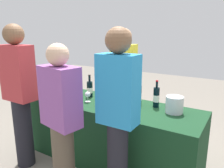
{
  "coord_description": "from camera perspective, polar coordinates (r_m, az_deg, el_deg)",
  "views": [
    {
      "loc": [
        1.34,
        -2.15,
        1.64
      ],
      "look_at": [
        0.0,
        0.0,
        1.02
      ],
      "focal_mm": 35.24,
      "sensor_mm": 36.0,
      "label": 1
    }
  ],
  "objects": [
    {
      "name": "tasting_table",
      "position": [
        2.83,
        0.0,
        -12.64
      ],
      "size": [
        2.15,
        0.72,
        0.77
      ],
      "primitive_type": "cube",
      "color": "#14381E",
      "rests_on": "ground_plane"
    },
    {
      "name": "ice_bucket",
      "position": [
        2.47,
        15.89,
        -5.17
      ],
      "size": [
        0.19,
        0.19,
        0.18
      ],
      "primitive_type": "cylinder",
      "color": "silver",
      "rests_on": "tasting_table"
    },
    {
      "name": "wine_bottle_1",
      "position": [
        3.05,
        -8.58,
        -0.62
      ],
      "size": [
        0.07,
        0.07,
        0.33
      ],
      "color": "black",
      "rests_on": "tasting_table"
    },
    {
      "name": "wine_bottle_5",
      "position": [
        2.68,
        3.78,
        -2.63
      ],
      "size": [
        0.07,
        0.07,
        0.31
      ],
      "color": "black",
      "rests_on": "tasting_table"
    },
    {
      "name": "menu_board",
      "position": [
        3.95,
        0.02,
        -4.36
      ],
      "size": [
        0.57,
        0.16,
        0.83
      ],
      "primitive_type": "cube",
      "rotation": [
        0.0,
        0.0,
        0.22
      ],
      "color": "white",
      "rests_on": "ground_plane"
    },
    {
      "name": "wine_bottle_0",
      "position": [
        3.24,
        -10.94,
        -0.09
      ],
      "size": [
        0.07,
        0.07,
        0.31
      ],
      "color": "black",
      "rests_on": "tasting_table"
    },
    {
      "name": "ground_plane",
      "position": [
        3.02,
        0.0,
        -19.23
      ],
      "size": [
        12.0,
        12.0,
        0.0
      ],
      "primitive_type": "plane",
      "color": "slate"
    },
    {
      "name": "wine_glass_2",
      "position": [
        2.36,
        5.37,
        -5.41
      ],
      "size": [
        0.07,
        0.07,
        0.14
      ],
      "color": "silver",
      "rests_on": "tasting_table"
    },
    {
      "name": "guest_2",
      "position": [
        1.97,
        1.52,
        -7.48
      ],
      "size": [
        0.36,
        0.22,
        1.68
      ],
      "rotation": [
        0.0,
        0.0,
        0.01
      ],
      "color": "black",
      "rests_on": "ground_plane"
    },
    {
      "name": "wine_glass_1",
      "position": [
        2.57,
        -3.32,
        -3.84
      ],
      "size": [
        0.07,
        0.07,
        0.14
      ],
      "color": "silver",
      "rests_on": "tasting_table"
    },
    {
      "name": "wine_glass_0",
      "position": [
        2.75,
        -6.34,
        -2.82
      ],
      "size": [
        0.07,
        0.07,
        0.13
      ],
      "color": "silver",
      "rests_on": "tasting_table"
    },
    {
      "name": "wine_bottle_4",
      "position": [
        2.75,
        1.03,
        -2.23
      ],
      "size": [
        0.08,
        0.08,
        0.31
      ],
      "color": "black",
      "rests_on": "tasting_table"
    },
    {
      "name": "wine_bottle_7",
      "position": [
        2.59,
        11.42,
        -3.35
      ],
      "size": [
        0.07,
        0.07,
        0.32
      ],
      "color": "black",
      "rests_on": "tasting_table"
    },
    {
      "name": "wine_bottle_3",
      "position": [
        2.79,
        -1.55,
        -2.15
      ],
      "size": [
        0.08,
        0.08,
        0.31
      ],
      "color": "black",
      "rests_on": "tasting_table"
    },
    {
      "name": "wine_bottle_2",
      "position": [
        2.95,
        -5.8,
        -1.3
      ],
      "size": [
        0.08,
        0.08,
        0.3
      ],
      "color": "black",
      "rests_on": "tasting_table"
    },
    {
      "name": "wine_bottle_6",
      "position": [
        2.61,
        6.9,
        -2.98
      ],
      "size": [
        0.07,
        0.07,
        0.33
      ],
      "color": "black",
      "rests_on": "tasting_table"
    },
    {
      "name": "guest_0",
      "position": [
        2.79,
        -22.87,
        -1.91
      ],
      "size": [
        0.39,
        0.23,
        1.72
      ],
      "rotation": [
        0.0,
        0.0,
        0.01
      ],
      "color": "black",
      "rests_on": "ground_plane"
    },
    {
      "name": "guest_1",
      "position": [
        2.16,
        -13.01,
        -8.8
      ],
      "size": [
        0.43,
        0.29,
        1.54
      ],
      "rotation": [
        0.0,
        0.0,
        -0.19
      ],
      "color": "brown",
      "rests_on": "ground_plane"
    },
    {
      "name": "server_pouring",
      "position": [
        3.25,
        2.96,
        1.04
      ],
      "size": [
        0.37,
        0.23,
        1.68
      ],
      "rotation": [
        0.0,
        0.0,
        3.23
      ],
      "color": "brown",
      "rests_on": "ground_plane"
    }
  ]
}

